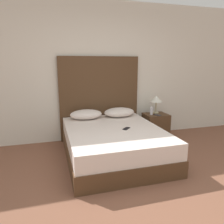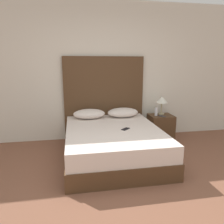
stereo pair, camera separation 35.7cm
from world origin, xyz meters
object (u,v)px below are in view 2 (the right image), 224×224
object	(u,v)px
table_lamp	(162,100)
phone_on_nightstand	(162,116)
phone_on_bed	(126,129)
bed	(113,143)
nightstand	(161,127)

from	to	relation	value
table_lamp	phone_on_nightstand	bearing A→B (deg)	-106.46
phone_on_bed	phone_on_nightstand	distance (m)	1.11
phone_on_bed	bed	bearing A→B (deg)	155.35
nightstand	phone_on_nightstand	distance (m)	0.28
bed	phone_on_bed	distance (m)	0.33
table_lamp	phone_on_nightstand	size ratio (longest dim) A/B	2.20
phone_on_bed	nightstand	distance (m)	1.22
nightstand	phone_on_nightstand	world-z (taller)	phone_on_nightstand
table_lamp	nightstand	bearing A→B (deg)	-112.09
bed	table_lamp	distance (m)	1.48
bed	phone_on_nightstand	world-z (taller)	phone_on_nightstand
phone_on_bed	phone_on_nightstand	bearing A→B (deg)	36.15
table_lamp	phone_on_nightstand	world-z (taller)	table_lamp
nightstand	table_lamp	size ratio (longest dim) A/B	1.40
phone_on_nightstand	nightstand	bearing A→B (deg)	78.29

